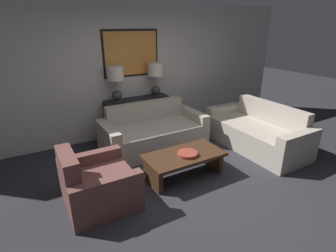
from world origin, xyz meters
TOP-DOWN VIEW (x-y plane):
  - ground_plane at (0.00, 0.00)m, footprint 20.00×20.00m
  - back_wall at (0.00, 2.45)m, footprint 7.90×0.12m
  - console_table at (0.00, 2.18)m, footprint 1.36×0.37m
  - table_lamp_left at (-0.43, 2.18)m, footprint 0.32×0.32m
  - table_lamp_right at (0.43, 2.18)m, footprint 0.32×0.32m
  - couch_by_back_wall at (0.00, 1.49)m, footprint 1.95×0.93m
  - couch_by_side at (1.75, 0.51)m, footprint 0.93×1.95m
  - coffee_table at (-0.05, 0.33)m, footprint 1.22×0.63m
  - decorative_bowl at (-0.03, 0.27)m, footprint 0.31×0.31m
  - armchair_near_back_wall at (-1.42, 0.34)m, footprint 0.88×0.92m

SIDE VIEW (x-z plane):
  - ground_plane at x=0.00m, z-range 0.00..0.00m
  - armchair_near_back_wall at x=-1.42m, z-range -0.13..0.68m
  - coffee_table at x=-0.05m, z-range 0.09..0.48m
  - couch_by_back_wall at x=0.00m, z-range -0.13..0.71m
  - couch_by_side at x=1.75m, z-range -0.13..0.71m
  - console_table at x=0.00m, z-range 0.00..0.82m
  - decorative_bowl at x=-0.03m, z-range 0.39..0.43m
  - table_lamp_left at x=-0.43m, z-range 0.93..1.62m
  - table_lamp_right at x=0.43m, z-range 0.93..1.62m
  - back_wall at x=0.00m, z-range 0.01..2.66m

